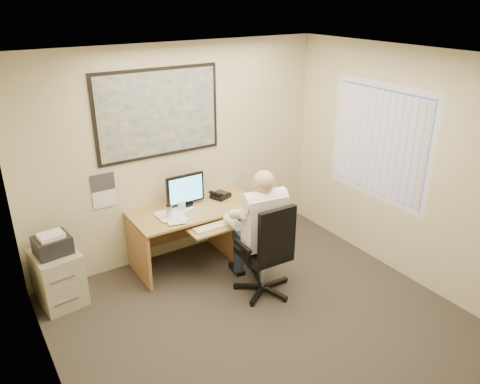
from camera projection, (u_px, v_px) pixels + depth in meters
room_shell at (291, 223)px, 4.11m from camera, size 4.00×4.50×2.70m
desk at (218, 222)px, 6.11m from camera, size 1.60×0.97×1.15m
world_map at (159, 113)px, 5.50m from camera, size 1.56×0.03×1.06m
wall_calendar at (104, 191)px, 5.46m from camera, size 0.28×0.01×0.42m
window_blinds at (379, 142)px, 5.63m from camera, size 0.06×1.40×1.30m
filing_cabinet at (57, 273)px, 5.14m from camera, size 0.51×0.59×0.87m
office_chair at (266, 268)px, 5.31m from camera, size 0.71×0.71×1.15m
person at (262, 233)px, 5.21m from camera, size 0.75×0.97×1.48m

